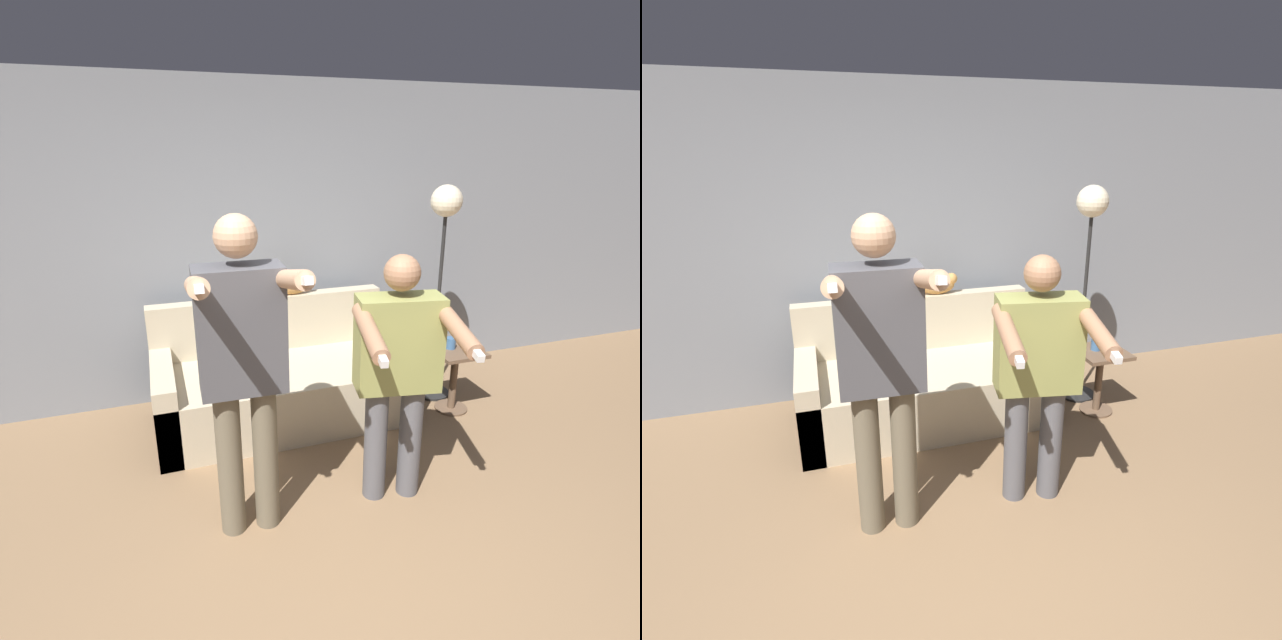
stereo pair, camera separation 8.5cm
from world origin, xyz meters
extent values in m
plane|color=#846647|center=(0.00, 0.00, 0.00)|extent=(16.00, 16.00, 0.00)
cube|color=gray|center=(0.00, 2.60, 1.30)|extent=(10.00, 0.05, 2.60)
cube|color=beige|center=(0.15, 1.96, 0.23)|extent=(1.95, 0.93, 0.46)
cube|color=beige|center=(0.15, 2.35, 0.69)|extent=(1.95, 0.14, 0.46)
cube|color=beige|center=(-0.75, 1.96, 0.30)|extent=(0.16, 0.93, 0.60)
cube|color=beige|center=(1.05, 1.96, 0.30)|extent=(0.16, 0.93, 0.60)
cylinder|color=#6B604C|center=(-0.44, 0.85, 0.44)|extent=(0.14, 0.14, 0.89)
cylinder|color=#6B604C|center=(-0.24, 0.84, 0.44)|extent=(0.14, 0.14, 0.89)
cube|color=#4C4C51|center=(-0.34, 0.84, 1.22)|extent=(0.45, 0.24, 0.66)
sphere|color=tan|center=(-0.34, 0.84, 1.69)|extent=(0.21, 0.21, 0.21)
cylinder|color=tan|center=(-0.56, 0.61, 1.53)|extent=(0.11, 0.51, 0.20)
cube|color=white|center=(-0.56, 0.37, 1.58)|extent=(0.04, 0.13, 0.06)
cylinder|color=tan|center=(-0.14, 0.59, 1.53)|extent=(0.11, 0.51, 0.20)
cube|color=white|center=(-0.14, 0.35, 1.58)|extent=(0.04, 0.13, 0.06)
cylinder|color=#56565B|center=(0.45, 0.87, 0.37)|extent=(0.14, 0.14, 0.75)
cylinder|color=#56565B|center=(0.67, 0.82, 0.37)|extent=(0.14, 0.14, 0.75)
cube|color=#8C8E4C|center=(0.56, 0.84, 1.03)|extent=(0.52, 0.31, 0.56)
sphere|color=#9E7051|center=(0.56, 0.84, 1.44)|extent=(0.20, 0.20, 0.20)
cylinder|color=#9E7051|center=(0.29, 0.65, 1.20)|extent=(0.18, 0.52, 0.16)
cube|color=white|center=(0.24, 0.40, 1.17)|extent=(0.06, 0.13, 0.05)
cylinder|color=#9E7051|center=(0.74, 0.56, 1.20)|extent=(0.18, 0.52, 0.16)
cube|color=white|center=(0.69, 0.32, 1.17)|extent=(0.06, 0.13, 0.05)
ellipsoid|color=tan|center=(0.36, 2.35, 0.99)|extent=(0.29, 0.12, 0.15)
sphere|color=tan|center=(0.48, 2.35, 1.04)|extent=(0.09, 0.09, 0.09)
ellipsoid|color=tan|center=(0.21, 2.37, 0.94)|extent=(0.16, 0.04, 0.04)
cone|color=tan|center=(0.46, 2.34, 1.08)|extent=(0.03, 0.03, 0.03)
cone|color=tan|center=(0.46, 2.37, 1.08)|extent=(0.03, 0.03, 0.03)
cylinder|color=black|center=(1.51, 1.94, 0.01)|extent=(0.32, 0.32, 0.02)
cylinder|color=black|center=(1.51, 1.94, 0.80)|extent=(0.03, 0.03, 1.61)
sphere|color=#F4E5C1|center=(1.51, 1.94, 1.68)|extent=(0.25, 0.25, 0.25)
cylinder|color=brown|center=(1.52, 1.64, 0.01)|extent=(0.27, 0.27, 0.02)
cylinder|color=brown|center=(1.52, 1.64, 0.26)|extent=(0.06, 0.06, 0.51)
cube|color=brown|center=(1.52, 1.64, 0.53)|extent=(0.39, 0.39, 0.03)
cylinder|color=#3D6693|center=(1.48, 1.67, 0.59)|extent=(0.08, 0.08, 0.09)
camera|label=1|loc=(-0.71, -1.51, 2.11)|focal=28.00mm
camera|label=2|loc=(-0.63, -1.54, 2.11)|focal=28.00mm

